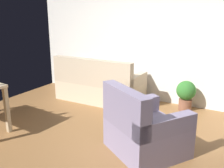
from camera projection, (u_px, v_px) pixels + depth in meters
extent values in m
cube|color=olive|center=(89.00, 142.00, 3.76)|extent=(5.20, 4.40, 0.02)
cube|color=silver|center=(148.00, 35.00, 5.24)|extent=(5.20, 0.10, 2.70)
cube|color=beige|center=(101.00, 90.00, 5.47)|extent=(1.75, 0.84, 0.40)
cube|color=#C0AD91|center=(91.00, 72.00, 5.06)|extent=(1.75, 0.16, 0.52)
cube|color=#C8B597|center=(135.00, 81.00, 5.02)|extent=(0.16, 0.84, 0.22)
cube|color=#C8B597|center=(70.00, 72.00, 5.76)|extent=(0.16, 0.84, 0.22)
cube|color=tan|center=(7.00, 110.00, 3.96)|extent=(0.07, 0.07, 0.72)
cylinder|color=brown|center=(185.00, 105.00, 4.91)|extent=(0.24, 0.24, 0.22)
sphere|color=#2D6B28|center=(186.00, 90.00, 4.83)|extent=(0.36, 0.36, 0.36)
cube|color=gray|center=(147.00, 137.00, 3.45)|extent=(1.21, 1.19, 0.40)
cube|color=slate|center=(125.00, 109.00, 3.17)|extent=(0.84, 0.62, 0.52)
cube|color=gray|center=(166.00, 126.00, 3.05)|extent=(0.59, 0.79, 0.22)
cube|color=gray|center=(132.00, 107.00, 3.68)|extent=(0.59, 0.79, 0.22)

